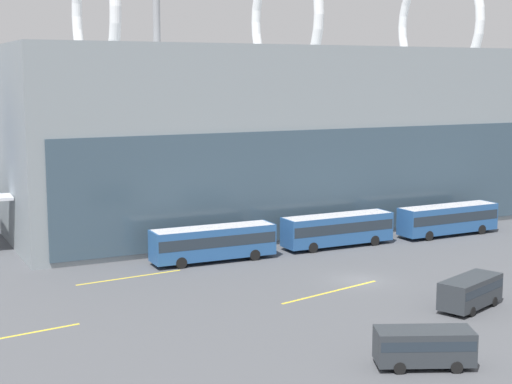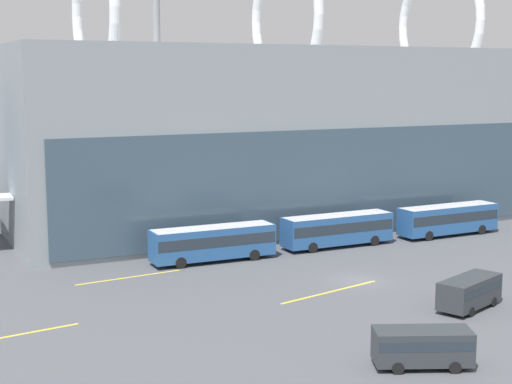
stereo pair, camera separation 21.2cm
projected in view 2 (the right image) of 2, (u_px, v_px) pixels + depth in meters
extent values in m
plane|color=#515459|center=(358.00, 280.00, 63.80)|extent=(440.00, 440.00, 0.00)
torus|color=white|center=(95.00, 12.00, 79.04)|extent=(1.10, 16.09, 16.09)
torus|color=white|center=(285.00, 19.00, 88.53)|extent=(1.10, 16.09, 16.09)
torus|color=white|center=(439.00, 24.00, 98.02)|extent=(1.10, 16.09, 16.09)
cylinder|color=gray|center=(28.00, 206.00, 85.95)|extent=(2.86, 3.62, 2.72)
cylinder|color=silver|center=(300.00, 152.00, 114.71)|extent=(12.60, 37.14, 4.55)
sphere|color=silver|center=(269.00, 142.00, 132.54)|extent=(4.46, 4.46, 4.46)
cone|color=silver|center=(342.00, 167.00, 96.89)|extent=(6.01, 8.89, 4.33)
cube|color=silver|center=(304.00, 159.00, 112.66)|extent=(45.93, 13.30, 0.35)
cylinder|color=gray|center=(215.00, 173.00, 109.93)|extent=(3.35, 4.23, 2.59)
cylinder|color=gray|center=(388.00, 168.00, 115.85)|extent=(3.35, 4.23, 2.59)
cube|color=orange|center=(341.00, 122.00, 96.95)|extent=(1.86, 6.60, 9.54)
cube|color=silver|center=(340.00, 162.00, 97.69)|extent=(12.25, 5.73, 0.28)
cylinder|color=gray|center=(278.00, 161.00, 127.05)|extent=(0.36, 0.36, 4.27)
cylinder|color=black|center=(278.00, 174.00, 127.37)|extent=(0.68, 1.17, 1.10)
cylinder|color=gray|center=(284.00, 172.00, 112.25)|extent=(0.36, 0.36, 4.27)
cylinder|color=black|center=(284.00, 187.00, 112.57)|extent=(0.68, 1.17, 1.10)
cylinder|color=gray|center=(324.00, 171.00, 113.60)|extent=(0.36, 0.36, 4.27)
cylinder|color=black|center=(323.00, 186.00, 113.92)|extent=(0.68, 1.17, 1.10)
cube|color=#285693|center=(213.00, 242.00, 69.91)|extent=(11.35, 2.81, 2.76)
cube|color=#232D38|center=(213.00, 239.00, 69.87)|extent=(11.12, 2.83, 0.97)
cube|color=silver|center=(213.00, 228.00, 69.72)|extent=(11.01, 2.72, 0.12)
cylinder|color=black|center=(243.00, 250.00, 72.66)|extent=(1.00, 0.32, 1.00)
cylinder|color=black|center=(254.00, 255.00, 70.49)|extent=(1.00, 0.32, 1.00)
cylinder|color=black|center=(171.00, 257.00, 69.72)|extent=(1.00, 0.32, 1.00)
cylinder|color=black|center=(181.00, 263.00, 67.54)|extent=(1.00, 0.32, 1.00)
cube|color=#285693|center=(337.00, 229.00, 75.90)|extent=(11.33, 2.73, 2.76)
cube|color=#232D38|center=(337.00, 226.00, 75.86)|extent=(11.10, 2.75, 0.97)
cube|color=silver|center=(338.00, 216.00, 75.70)|extent=(10.99, 2.64, 0.12)
cylinder|color=black|center=(360.00, 236.00, 78.71)|extent=(1.00, 0.31, 1.00)
cylinder|color=black|center=(374.00, 241.00, 76.56)|extent=(1.00, 0.31, 1.00)
cylinder|color=black|center=(300.00, 243.00, 75.61)|extent=(1.00, 0.31, 1.00)
cylinder|color=black|center=(312.00, 248.00, 73.46)|extent=(1.00, 0.31, 1.00)
cube|color=#285693|center=(448.00, 219.00, 81.26)|extent=(11.36, 2.87, 2.76)
cube|color=#232D38|center=(448.00, 216.00, 81.22)|extent=(11.13, 2.89, 0.97)
cube|color=silver|center=(449.00, 206.00, 81.07)|extent=(11.02, 2.78, 0.12)
cylinder|color=black|center=(465.00, 226.00, 84.11)|extent=(1.01, 0.32, 1.00)
cylinder|color=black|center=(481.00, 230.00, 81.97)|extent=(1.01, 0.32, 1.00)
cylinder|color=black|center=(413.00, 232.00, 80.93)|extent=(1.01, 0.32, 1.00)
cylinder|color=black|center=(429.00, 236.00, 78.79)|extent=(1.01, 0.32, 1.00)
cube|color=#2D3338|center=(469.00, 291.00, 55.84)|extent=(6.13, 4.09, 1.96)
cube|color=#232D38|center=(470.00, 287.00, 55.80)|extent=(5.97, 4.04, 0.59)
cylinder|color=black|center=(467.00, 296.00, 57.88)|extent=(0.73, 0.46, 0.70)
cylinder|color=black|center=(493.00, 302.00, 56.49)|extent=(0.73, 0.46, 0.70)
cylinder|color=black|center=(444.00, 306.00, 55.47)|extent=(0.73, 0.46, 0.70)
cylinder|color=black|center=(471.00, 312.00, 54.09)|extent=(0.73, 0.46, 0.70)
cube|color=#2D3338|center=(422.00, 346.00, 44.68)|extent=(5.96, 4.26, 1.93)
cube|color=#232D38|center=(423.00, 341.00, 44.63)|extent=(5.81, 4.21, 0.58)
cylinder|color=black|center=(398.00, 368.00, 43.74)|extent=(0.73, 0.49, 0.70)
cylinder|color=black|center=(390.00, 355.00, 45.78)|extent=(0.73, 0.49, 0.70)
cylinder|color=black|center=(455.00, 367.00, 43.85)|extent=(0.73, 0.49, 0.70)
cylinder|color=black|center=(445.00, 354.00, 45.89)|extent=(0.73, 0.49, 0.70)
cylinder|color=gray|center=(158.00, 95.00, 75.27)|extent=(0.70, 0.70, 29.20)
cube|color=yellow|center=(468.00, 224.00, 87.59)|extent=(7.03, 1.12, 0.01)
cube|color=yellow|center=(129.00, 277.00, 64.66)|extent=(9.21, 1.17, 0.01)
cube|color=yellow|center=(330.00, 292.00, 60.33)|extent=(9.88, 2.58, 0.01)
cube|color=yellow|center=(12.00, 336.00, 50.19)|extent=(8.89, 1.51, 0.01)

